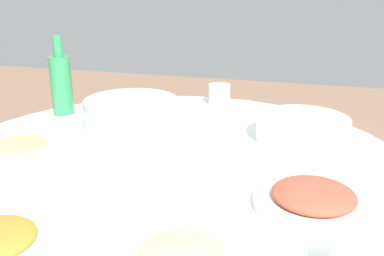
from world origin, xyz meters
name	(u,v)px	position (x,y,z in m)	size (l,w,h in m)	color
round_dining_table	(168,192)	(0.00, 0.00, 0.64)	(1.15, 1.15, 0.73)	#99999E
rice_bowl	(131,113)	(-0.17, 0.20, 0.77)	(0.27, 0.27, 0.09)	#B2B5BA
soup_bowl	(302,130)	(0.30, 0.21, 0.76)	(0.24, 0.25, 0.06)	white
dish_shrimp	(21,149)	(-0.35, -0.07, 0.75)	(0.20, 0.20, 0.04)	white
dish_stirfry	(313,199)	(0.34, -0.15, 0.75)	(0.22, 0.22, 0.04)	silver
green_bottle	(61,83)	(-0.43, 0.26, 0.83)	(0.06, 0.06, 0.24)	#2F8F52
tea_cup_far	(219,95)	(0.02, 0.48, 0.77)	(0.07, 0.07, 0.07)	silver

